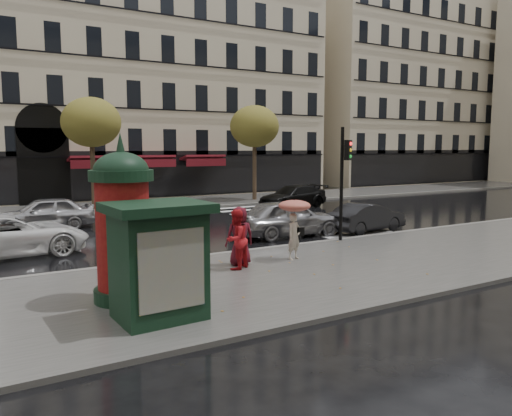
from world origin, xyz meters
TOP-DOWN VIEW (x-y plane):
  - ground at (0.00, 0.00)m, footprint 160.00×160.00m
  - near_sidewalk at (0.00, -0.50)m, footprint 90.00×7.00m
  - far_sidewalk at (0.00, 19.00)m, footprint 90.00×6.00m
  - near_kerb at (0.00, 3.00)m, footprint 90.00×0.25m
  - far_kerb at (0.00, 16.00)m, footprint 90.00×0.25m
  - zebra_crossing at (6.00, 9.60)m, footprint 3.60×11.75m
  - bldg_far_corner at (6.00, 30.00)m, footprint 26.00×14.00m
  - bldg_far_right at (34.00, 30.00)m, footprint 24.00×14.00m
  - tree_far_left at (-2.00, 18.00)m, footprint 3.40×3.40m
  - tree_far_right at (9.00, 18.00)m, footprint 3.40×3.40m
  - woman_umbrella at (0.49, 0.94)m, footprint 1.04×1.04m
  - woman_red at (-1.75, 0.74)m, footprint 1.09×1.02m
  - man_burgundy at (-1.40, 1.15)m, footprint 0.96×0.70m
  - morris_column at (-5.48, -0.61)m, footprint 1.47×1.47m
  - traffic_light at (4.04, 2.72)m, footprint 0.33×0.43m
  - newsstand at (-5.20, -2.23)m, footprint 2.12×1.82m
  - car_silver at (3.08, 5.09)m, footprint 4.76×2.18m
  - car_darkgrey at (6.78, 4.30)m, footprint 4.02×1.84m
  - car_white at (-7.46, 6.64)m, footprint 5.52×2.91m
  - car_black at (9.11, 13.47)m, footprint 4.99×2.58m
  - car_far_silver at (-5.52, 12.29)m, footprint 4.41×1.85m

SIDE VIEW (x-z plane):
  - ground at x=0.00m, z-range 0.00..0.00m
  - zebra_crossing at x=6.00m, z-range 0.00..0.01m
  - near_sidewalk at x=0.00m, z-range 0.00..0.12m
  - far_sidewalk at x=0.00m, z-range 0.00..0.12m
  - near_kerb at x=0.00m, z-range 0.00..0.14m
  - far_kerb at x=0.00m, z-range 0.00..0.14m
  - car_darkgrey at x=6.78m, z-range 0.00..1.28m
  - car_black at x=9.11m, z-range 0.00..1.39m
  - car_white at x=-7.46m, z-range 0.00..1.48m
  - car_far_silver at x=-5.52m, z-range 0.00..1.49m
  - car_silver at x=3.08m, z-range 0.00..1.58m
  - woman_red at x=-1.75m, z-range 0.12..1.91m
  - man_burgundy at x=-1.40m, z-range 0.12..1.94m
  - newsstand at x=-5.20m, z-range 0.16..2.62m
  - woman_umbrella at x=0.49m, z-range 0.44..2.44m
  - morris_column at x=-5.48m, z-range 0.04..3.99m
  - traffic_light at x=4.04m, z-range 0.59..4.97m
  - tree_far_left at x=-2.00m, z-range 1.85..8.49m
  - tree_far_right at x=9.00m, z-range 1.85..8.49m
  - bldg_far_corner at x=6.00m, z-range -0.14..22.76m
  - bldg_far_right at x=34.00m, z-range -0.14..22.76m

